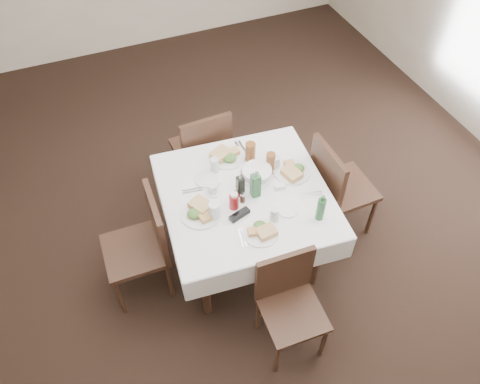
{
  "coord_description": "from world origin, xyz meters",
  "views": [
    {
      "loc": [
        -0.75,
        -2.15,
        3.35
      ],
      "look_at": [
        0.11,
        -0.08,
        0.8
      ],
      "focal_mm": 35.0,
      "sensor_mm": 36.0,
      "label": 1
    }
  ],
  "objects_px": {
    "water_n": "(215,165)",
    "water_w": "(214,211)",
    "oil_cruet_green": "(255,184)",
    "green_bottle": "(321,209)",
    "oil_cruet_dark": "(240,185)",
    "chair_south": "(289,298)",
    "chair_east": "(336,185)",
    "water_e": "(276,163)",
    "bread_basket": "(257,174)",
    "water_s": "(274,214)",
    "chair_north": "(203,148)",
    "coffee_mug": "(213,189)",
    "ketchup_bottle": "(234,201)",
    "dining_table": "(245,201)",
    "chair_west": "(145,241)"
  },
  "relations": [
    {
      "from": "water_n",
      "to": "water_w",
      "type": "distance_m",
      "value": 0.46
    },
    {
      "from": "oil_cruet_green",
      "to": "green_bottle",
      "type": "relative_size",
      "value": 1.15
    },
    {
      "from": "oil_cruet_dark",
      "to": "oil_cruet_green",
      "type": "bearing_deg",
      "value": -26.77
    },
    {
      "from": "chair_south",
      "to": "chair_east",
      "type": "bearing_deg",
      "value": 43.17
    },
    {
      "from": "water_e",
      "to": "bread_basket",
      "type": "height_order",
      "value": "water_e"
    },
    {
      "from": "water_s",
      "to": "water_e",
      "type": "distance_m",
      "value": 0.51
    },
    {
      "from": "bread_basket",
      "to": "water_n",
      "type": "bearing_deg",
      "value": 145.44
    },
    {
      "from": "chair_north",
      "to": "water_w",
      "type": "relative_size",
      "value": 6.41
    },
    {
      "from": "chair_south",
      "to": "chair_east",
      "type": "distance_m",
      "value": 1.08
    },
    {
      "from": "oil_cruet_green",
      "to": "water_s",
      "type": "bearing_deg",
      "value": -83.83
    },
    {
      "from": "chair_east",
      "to": "coffee_mug",
      "type": "bearing_deg",
      "value": 172.93
    },
    {
      "from": "ketchup_bottle",
      "to": "water_n",
      "type": "bearing_deg",
      "value": 90.0
    },
    {
      "from": "water_s",
      "to": "water_w",
      "type": "height_order",
      "value": "water_w"
    },
    {
      "from": "water_s",
      "to": "coffee_mug",
      "type": "xyz_separation_m",
      "value": [
        -0.31,
        0.4,
        -0.02
      ]
    },
    {
      "from": "chair_east",
      "to": "green_bottle",
      "type": "distance_m",
      "value": 0.63
    },
    {
      "from": "chair_south",
      "to": "coffee_mug",
      "type": "height_order",
      "value": "chair_south"
    },
    {
      "from": "water_s",
      "to": "bread_basket",
      "type": "xyz_separation_m",
      "value": [
        0.05,
        0.42,
        -0.02
      ]
    },
    {
      "from": "chair_east",
      "to": "coffee_mug",
      "type": "relative_size",
      "value": 7.77
    },
    {
      "from": "water_e",
      "to": "coffee_mug",
      "type": "bearing_deg",
      "value": -174.28
    },
    {
      "from": "chair_north",
      "to": "oil_cruet_dark",
      "type": "xyz_separation_m",
      "value": [
        0.02,
        -0.79,
        0.32
      ]
    },
    {
      "from": "chair_south",
      "to": "oil_cruet_green",
      "type": "bearing_deg",
      "value": 84.97
    },
    {
      "from": "green_bottle",
      "to": "chair_south",
      "type": "bearing_deg",
      "value": -137.62
    },
    {
      "from": "chair_east",
      "to": "oil_cruet_dark",
      "type": "distance_m",
      "value": 0.88
    },
    {
      "from": "chair_south",
      "to": "oil_cruet_green",
      "type": "distance_m",
      "value": 0.82
    },
    {
      "from": "dining_table",
      "to": "coffee_mug",
      "type": "xyz_separation_m",
      "value": [
        -0.22,
        0.1,
        0.13
      ]
    },
    {
      "from": "oil_cruet_dark",
      "to": "chair_north",
      "type": "bearing_deg",
      "value": 91.55
    },
    {
      "from": "oil_cruet_green",
      "to": "bread_basket",
      "type": "bearing_deg",
      "value": 62.01
    },
    {
      "from": "chair_south",
      "to": "water_s",
      "type": "bearing_deg",
      "value": 78.7
    },
    {
      "from": "dining_table",
      "to": "water_e",
      "type": "bearing_deg",
      "value": 25.55
    },
    {
      "from": "dining_table",
      "to": "chair_south",
      "type": "xyz_separation_m",
      "value": [
        -0.0,
        -0.77,
        -0.18
      ]
    },
    {
      "from": "water_n",
      "to": "green_bottle",
      "type": "distance_m",
      "value": 0.88
    },
    {
      "from": "water_e",
      "to": "oil_cruet_dark",
      "type": "distance_m",
      "value": 0.38
    },
    {
      "from": "water_s",
      "to": "oil_cruet_green",
      "type": "xyz_separation_m",
      "value": [
        -0.03,
        0.26,
        0.05
      ]
    },
    {
      "from": "water_n",
      "to": "green_bottle",
      "type": "height_order",
      "value": "green_bottle"
    },
    {
      "from": "dining_table",
      "to": "ketchup_bottle",
      "type": "bearing_deg",
      "value": -144.62
    },
    {
      "from": "water_e",
      "to": "water_w",
      "type": "bearing_deg",
      "value": -155.36
    },
    {
      "from": "dining_table",
      "to": "coffee_mug",
      "type": "relative_size",
      "value": 10.7
    },
    {
      "from": "chair_east",
      "to": "ketchup_bottle",
      "type": "distance_m",
      "value": 0.96
    },
    {
      "from": "dining_table",
      "to": "water_s",
      "type": "distance_m",
      "value": 0.35
    },
    {
      "from": "coffee_mug",
      "to": "green_bottle",
      "type": "distance_m",
      "value": 0.79
    },
    {
      "from": "chair_east",
      "to": "chair_west",
      "type": "xyz_separation_m",
      "value": [
        -1.57,
        0.06,
        -0.01
      ]
    },
    {
      "from": "chair_south",
      "to": "water_s",
      "type": "height_order",
      "value": "water_s"
    },
    {
      "from": "chair_north",
      "to": "water_w",
      "type": "bearing_deg",
      "value": -103.93
    },
    {
      "from": "chair_west",
      "to": "bread_basket",
      "type": "height_order",
      "value": "chair_west"
    },
    {
      "from": "water_w",
      "to": "water_n",
      "type": "bearing_deg",
      "value": 69.5
    },
    {
      "from": "chair_west",
      "to": "water_w",
      "type": "height_order",
      "value": "chair_west"
    },
    {
      "from": "water_w",
      "to": "coffee_mug",
      "type": "height_order",
      "value": "water_w"
    },
    {
      "from": "water_w",
      "to": "green_bottle",
      "type": "bearing_deg",
      "value": -22.5
    },
    {
      "from": "coffee_mug",
      "to": "ketchup_bottle",
      "type": "bearing_deg",
      "value": -64.56
    },
    {
      "from": "dining_table",
      "to": "coffee_mug",
      "type": "distance_m",
      "value": 0.27
    }
  ]
}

